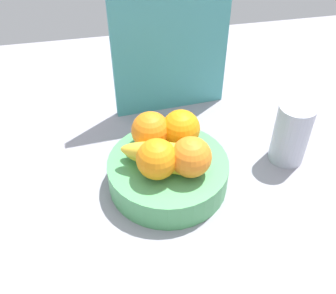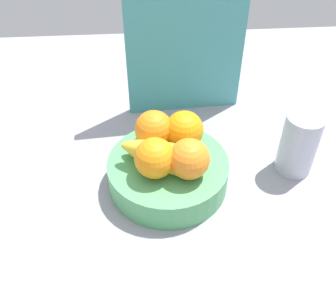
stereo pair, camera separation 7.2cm
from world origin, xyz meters
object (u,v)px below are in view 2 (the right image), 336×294
object	(u,v)px
orange_center	(155,158)
cutting_board	(185,44)
orange_back_left	(188,159)
thermos_tumbler	(299,144)
orange_front_right	(154,129)
fruit_bowl	(168,173)
orange_front_left	(186,130)
banana_bunch	(162,156)

from	to	relation	value
orange_center	cutting_board	xyz separation A→B (cm)	(8.76, 29.84, 7.82)
orange_back_left	thermos_tumbler	world-z (taller)	orange_back_left
orange_front_right	cutting_board	size ratio (longest dim) A/B	0.22
orange_center	thermos_tumbler	distance (cm)	30.85
fruit_bowl	orange_back_left	bearing A→B (deg)	-45.33
orange_center	orange_front_left	bearing A→B (deg)	49.62
fruit_bowl	orange_front_left	distance (cm)	9.58
orange_front_right	banana_bunch	bearing A→B (deg)	-80.07
banana_bunch	orange_front_right	bearing A→B (deg)	99.93
orange_front_right	banana_bunch	world-z (taller)	orange_front_right
fruit_bowl	orange_back_left	distance (cm)	8.71
orange_front_right	fruit_bowl	bearing A→B (deg)	-66.26
orange_front_right	orange_back_left	bearing A→B (deg)	-56.82
orange_front_left	orange_front_right	world-z (taller)	same
fruit_bowl	orange_back_left	world-z (taller)	orange_back_left
orange_front_right	banana_bunch	size ratio (longest dim) A/B	0.46
orange_front_right	thermos_tumbler	bearing A→B (deg)	-5.90
fruit_bowl	orange_back_left	xyz separation A→B (cm)	(3.57, -3.61, 7.08)
orange_front_right	cutting_board	xyz separation A→B (cm)	(8.53, 21.29, 7.82)
orange_center	cutting_board	bearing A→B (deg)	73.64
orange_back_left	banana_bunch	distance (cm)	5.29
orange_front_left	orange_back_left	size ratio (longest dim) A/B	1.00
fruit_bowl	thermos_tumbler	bearing A→B (deg)	5.30
orange_back_left	cutting_board	xyz separation A→B (cm)	(2.48, 30.54, 7.82)
orange_center	banana_bunch	size ratio (longest dim) A/B	0.46
fruit_bowl	banana_bunch	size ratio (longest dim) A/B	1.41
orange_back_left	thermos_tumbler	xyz separation A→B (cm)	(23.92, 6.16, -3.17)
orange_front_right	orange_center	world-z (taller)	same
orange_front_right	orange_center	distance (cm)	8.55
fruit_bowl	orange_front_left	world-z (taller)	orange_front_left
orange_front_left	cutting_board	distance (cm)	23.34
fruit_bowl	orange_front_right	distance (cm)	9.39
fruit_bowl	orange_center	xyz separation A→B (cm)	(-2.71, -2.91, 7.08)
orange_back_left	cutting_board	world-z (taller)	cutting_board
orange_back_left	banana_bunch	bearing A→B (deg)	156.63
orange_front_left	thermos_tumbler	size ratio (longest dim) A/B	0.57
fruit_bowl	orange_front_left	size ratio (longest dim) A/B	3.09
fruit_bowl	orange_center	bearing A→B (deg)	-132.96
orange_front_left	cutting_board	bearing A→B (deg)	84.76
banana_bunch	fruit_bowl	bearing A→B (deg)	51.51
fruit_bowl	cutting_board	distance (cm)	31.37
fruit_bowl	orange_front_right	bearing A→B (deg)	113.74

